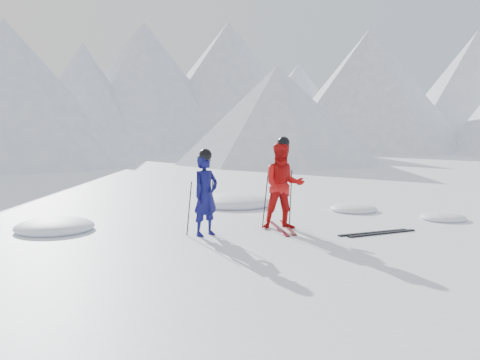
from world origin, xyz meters
TOP-DOWN VIEW (x-y plane):
  - ground at (0.00, 0.00)m, footprint 160.00×160.00m
  - mountain_range at (5.71, 35.31)m, footprint 106.15×62.94m
  - skier_blue at (-2.50, 0.52)m, footprint 0.69×0.55m
  - skier_red at (-0.72, 0.36)m, footprint 1.13×1.02m
  - pole_blue_left at (-2.80, 0.67)m, footprint 0.11×0.08m
  - pole_blue_right at (-2.25, 0.77)m, footprint 0.11×0.07m
  - pole_red_left at (-1.02, 0.61)m, footprint 0.13×0.10m
  - pole_red_right at (-0.42, 0.51)m, footprint 0.13×0.09m
  - ski_worn_left at (-0.84, 0.36)m, footprint 0.68×1.62m
  - ski_worn_right at (-0.60, 0.36)m, footprint 0.79×1.58m
  - ski_loose_a at (0.64, -0.99)m, footprint 1.70×0.27m
  - ski_loose_b at (0.74, -1.14)m, footprint 1.70×0.21m
  - snow_lumps at (-0.90, 2.93)m, footprint 9.76×6.05m

SIDE VIEW (x-z plane):
  - ground at x=0.00m, z-range 0.00..0.00m
  - snow_lumps at x=-0.90m, z-range -0.23..0.23m
  - ski_worn_left at x=-0.84m, z-range 0.00..0.03m
  - ski_worn_right at x=-0.60m, z-range 0.00..0.03m
  - ski_loose_a at x=0.64m, z-range 0.00..0.03m
  - ski_loose_b at x=0.74m, z-range 0.00..0.03m
  - pole_blue_left at x=-2.80m, z-range 0.00..1.10m
  - pole_blue_right at x=-2.25m, z-range 0.00..1.10m
  - pole_red_left at x=-1.02m, z-range 0.00..1.26m
  - pole_red_right at x=-0.42m, z-range 0.00..1.26m
  - skier_blue at x=-2.50m, z-range 0.00..1.66m
  - skier_red at x=-0.72m, z-range 0.00..1.89m
  - mountain_range at x=5.71m, z-range -1.04..14.49m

